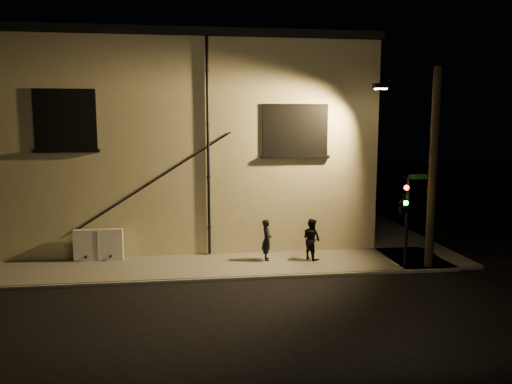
{
  "coord_description": "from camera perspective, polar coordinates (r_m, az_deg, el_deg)",
  "views": [
    {
      "loc": [
        -2.55,
        -16.26,
        5.29
      ],
      "look_at": [
        -0.1,
        1.8,
        2.73
      ],
      "focal_mm": 35.0,
      "sensor_mm": 36.0,
      "label": 1
    }
  ],
  "objects": [
    {
      "name": "pedestrian_b",
      "position": [
        19.08,
        6.38,
        -5.36
      ],
      "size": [
        0.89,
        0.95,
        1.56
      ],
      "primitive_type": "imported",
      "rotation": [
        0.0,
        0.0,
        2.09
      ],
      "color": "black",
      "rests_on": "sidewalk"
    },
    {
      "name": "ground",
      "position": [
        17.29,
        1.16,
        -9.83
      ],
      "size": [
        90.0,
        90.0,
        0.0
      ],
      "primitive_type": "plane",
      "color": "black"
    },
    {
      "name": "streetlamp_pole",
      "position": [
        18.72,
        19.26,
        3.03
      ],
      "size": [
        2.02,
        1.39,
        7.19
      ],
      "color": "black",
      "rests_on": "ground"
    },
    {
      "name": "pedestrian_a",
      "position": [
        18.86,
        1.23,
        -5.48
      ],
      "size": [
        0.39,
        0.58,
        1.55
      ],
      "primitive_type": "imported",
      "rotation": [
        0.0,
        0.0,
        1.55
      ],
      "color": "black",
      "rests_on": "sidewalk"
    },
    {
      "name": "building",
      "position": [
        25.27,
        -8.77,
        5.88
      ],
      "size": [
        16.2,
        12.23,
        8.8
      ],
      "color": "beige",
      "rests_on": "ground"
    },
    {
      "name": "sidewalk",
      "position": [
        21.63,
        2.58,
        -6.01
      ],
      "size": [
        21.0,
        16.0,
        0.12
      ],
      "color": "slate",
      "rests_on": "ground"
    },
    {
      "name": "utility_cabinet",
      "position": [
        19.8,
        -17.55,
        -5.76
      ],
      "size": [
        1.8,
        0.3,
        1.18
      ],
      "primitive_type": "cube",
      "color": "silver",
      "rests_on": "sidewalk"
    },
    {
      "name": "traffic_signal",
      "position": [
        18.3,
        16.5,
        -1.52
      ],
      "size": [
        1.22,
        1.96,
        3.35
      ],
      "color": "black",
      "rests_on": "sidewalk"
    }
  ]
}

